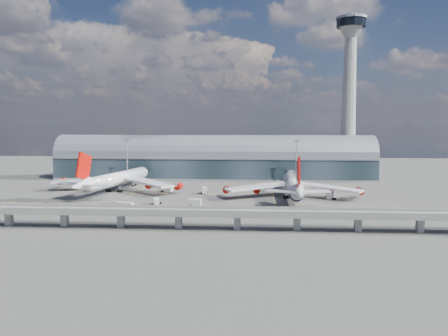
# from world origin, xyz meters

# --- Properties ---
(ground) EXTENTS (500.00, 500.00, 0.00)m
(ground) POSITION_xyz_m (0.00, 0.00, 0.00)
(ground) COLOR #474744
(ground) RESTS_ON ground
(taxi_lines) EXTENTS (200.00, 80.12, 0.01)m
(taxi_lines) POSITION_xyz_m (0.00, 22.11, 0.01)
(taxi_lines) COLOR gold
(taxi_lines) RESTS_ON ground
(terminal) EXTENTS (200.00, 30.00, 28.00)m
(terminal) POSITION_xyz_m (0.00, 77.99, 11.34)
(terminal) COLOR #202F36
(terminal) RESTS_ON ground
(control_tower) EXTENTS (19.00, 19.00, 103.00)m
(control_tower) POSITION_xyz_m (85.00, 83.00, 51.64)
(control_tower) COLOR gray
(control_tower) RESTS_ON ground
(guideway) EXTENTS (220.00, 8.50, 7.20)m
(guideway) POSITION_xyz_m (-0.00, -55.00, 5.29)
(guideway) COLOR gray
(guideway) RESTS_ON ground
(floodlight_mast_left) EXTENTS (3.00, 0.70, 25.70)m
(floodlight_mast_left) POSITION_xyz_m (-50.00, 55.00, 13.63)
(floodlight_mast_left) COLOR gray
(floodlight_mast_left) RESTS_ON ground
(floodlight_mast_right) EXTENTS (3.00, 0.70, 25.70)m
(floodlight_mast_right) POSITION_xyz_m (50.00, 55.00, 13.63)
(floodlight_mast_right) COLOR gray
(floodlight_mast_right) RESTS_ON ground
(airliner_left) EXTENTS (71.56, 75.37, 23.11)m
(airliner_left) POSITION_xyz_m (-46.48, 21.57, 6.60)
(airliner_left) COLOR white
(airliner_left) RESTS_ON ground
(airliner_right) EXTENTS (67.09, 70.09, 22.30)m
(airliner_right) POSITION_xyz_m (44.00, 8.27, 5.78)
(airliner_right) COLOR white
(airliner_right) RESTS_ON ground
(jet_bridge_left) EXTENTS (4.40, 28.00, 7.25)m
(jet_bridge_left) POSITION_xyz_m (-42.46, 53.12, 5.18)
(jet_bridge_left) COLOR gray
(jet_bridge_left) RESTS_ON ground
(jet_bridge_right) EXTENTS (4.40, 32.00, 7.25)m
(jet_bridge_right) POSITION_xyz_m (47.51, 51.18, 5.18)
(jet_bridge_right) COLOR gray
(jet_bridge_right) RESTS_ON ground
(service_truck_0) EXTENTS (3.90, 7.27, 2.87)m
(service_truck_0) POSITION_xyz_m (-17.01, -13.56, 1.48)
(service_truck_0) COLOR beige
(service_truck_0) RESTS_ON ground
(service_truck_1) EXTENTS (5.55, 2.96, 3.14)m
(service_truck_1) POSITION_xyz_m (0.18, -15.25, 1.58)
(service_truck_1) COLOR beige
(service_truck_1) RESTS_ON ground
(service_truck_2) EXTENTS (8.60, 4.50, 2.99)m
(service_truck_2) POSITION_xyz_m (-28.27, -24.28, 1.56)
(service_truck_2) COLOR beige
(service_truck_2) RESTS_ON ground
(service_truck_3) EXTENTS (5.10, 7.16, 3.24)m
(service_truck_3) POSITION_xyz_m (61.79, 7.23, 1.66)
(service_truck_3) COLOR beige
(service_truck_3) RESTS_ON ground
(service_truck_4) EXTENTS (3.24, 5.77, 3.21)m
(service_truck_4) POSITION_xyz_m (0.76, 17.84, 1.62)
(service_truck_4) COLOR beige
(service_truck_4) RESTS_ON ground
(service_truck_5) EXTENTS (6.83, 4.52, 3.08)m
(service_truck_5) POSITION_xyz_m (-19.70, 21.80, 1.58)
(service_truck_5) COLOR beige
(service_truck_5) RESTS_ON ground
(cargo_train_0) EXTENTS (8.90, 4.30, 1.95)m
(cargo_train_0) POSITION_xyz_m (-34.76, -21.42, 1.02)
(cargo_train_0) COLOR gray
(cargo_train_0) RESTS_ON ground
(cargo_train_1) EXTENTS (13.67, 5.32, 1.82)m
(cargo_train_1) POSITION_xyz_m (23.44, -35.05, 0.95)
(cargo_train_1) COLOR gray
(cargo_train_1) RESTS_ON ground
(cargo_train_2) EXTENTS (7.79, 2.89, 1.71)m
(cargo_train_2) POSITION_xyz_m (88.50, -29.27, 0.89)
(cargo_train_2) COLOR gray
(cargo_train_2) RESTS_ON ground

